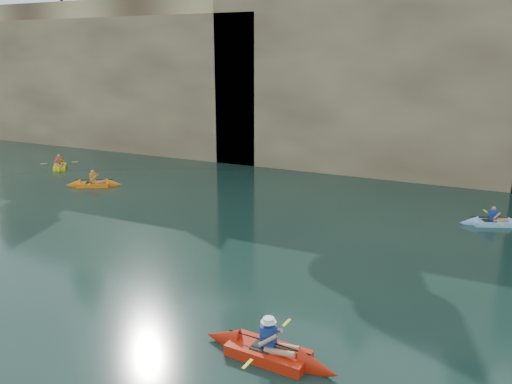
% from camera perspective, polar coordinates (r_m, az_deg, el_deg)
% --- Properties ---
extents(ground, '(160.00, 160.00, 0.00)m').
position_cam_1_polar(ground, '(14.09, -12.43, -17.52)').
color(ground, black).
rests_on(ground, ground).
extents(cliff, '(70.00, 16.00, 12.00)m').
position_cam_1_polar(cliff, '(39.91, 14.69, 12.83)').
color(cliff, tan).
rests_on(cliff, ground).
extents(cliff_slab_west, '(26.00, 2.40, 10.56)m').
position_cam_1_polar(cliff_slab_west, '(42.09, -16.03, 11.87)').
color(cliff_slab_west, tan).
rests_on(cliff_slab_west, ground).
extents(cliff_slab_center, '(24.00, 2.40, 11.40)m').
position_cam_1_polar(cliff_slab_center, '(32.30, 15.65, 11.68)').
color(cliff_slab_center, tan).
rests_on(cliff_slab_center, ground).
extents(sea_cave_west, '(4.50, 1.00, 4.00)m').
position_cam_1_polar(sea_cave_west, '(40.63, -14.14, 7.23)').
color(sea_cave_west, black).
rests_on(sea_cave_west, ground).
extents(sea_cave_center, '(3.50, 1.00, 3.20)m').
position_cam_1_polar(sea_cave_center, '(33.72, 4.83, 5.31)').
color(sea_cave_center, black).
rests_on(sea_cave_center, ground).
extents(main_kayaker, '(3.87, 2.57, 1.42)m').
position_cam_1_polar(main_kayaker, '(13.50, 1.42, -17.77)').
color(main_kayaker, red).
rests_on(main_kayaker, ground).
extents(kayaker_orange, '(3.20, 2.24, 1.24)m').
position_cam_1_polar(kayaker_orange, '(30.88, -18.06, 0.87)').
color(kayaker_orange, orange).
rests_on(kayaker_orange, ground).
extents(kayaker_yellow, '(2.54, 2.70, 1.22)m').
position_cam_1_polar(kayaker_yellow, '(36.46, -21.52, 2.73)').
color(kayaker_yellow, yellow).
rests_on(kayaker_yellow, ground).
extents(kayaker_ltblue_mid, '(2.96, 2.08, 1.11)m').
position_cam_1_polar(kayaker_ltblue_mid, '(25.27, 25.38, -3.15)').
color(kayaker_ltblue_mid, '#96CBFB').
rests_on(kayaker_ltblue_mid, ground).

